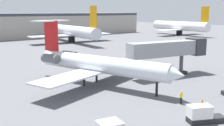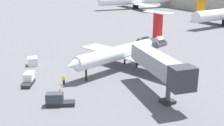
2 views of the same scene
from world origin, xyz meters
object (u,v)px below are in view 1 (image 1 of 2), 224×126
object	(u,v)px
jet_bridge	(172,49)
traffic_cone_near	(202,101)
ground_crew_marshaller	(181,97)
parked_airliner_east_mid	(180,26)
regional_jet	(96,63)
parked_airliner_centre	(72,31)
baggage_tug_lead	(202,115)

from	to	relation	value
jet_bridge	traffic_cone_near	size ratio (longest dim) A/B	29.55
ground_crew_marshaller	parked_airliner_east_mid	bearing A→B (deg)	36.43
regional_jet	parked_airliner_east_mid	distance (m)	100.47
regional_jet	ground_crew_marshaller	bearing A→B (deg)	-79.13
parked_airliner_centre	parked_airliner_east_mid	size ratio (longest dim) A/B	1.15
regional_jet	baggage_tug_lead	bearing A→B (deg)	-91.33
traffic_cone_near	parked_airliner_centre	world-z (taller)	parked_airliner_centre
baggage_tug_lead	parked_airliner_centre	bearing A→B (deg)	68.03
ground_crew_marshaller	baggage_tug_lead	distance (m)	5.97
ground_crew_marshaller	baggage_tug_lead	world-z (taller)	baggage_tug_lead
regional_jet	parked_airliner_centre	distance (m)	62.25
jet_bridge	parked_airliner_east_mid	bearing A→B (deg)	35.37
jet_bridge	ground_crew_marshaller	xyz separation A→B (m)	(-12.04, -10.96, -4.03)
ground_crew_marshaller	traffic_cone_near	size ratio (longest dim) A/B	3.07
regional_jet	ground_crew_marshaller	xyz separation A→B (m)	(2.76, -14.39, -2.64)
jet_bridge	ground_crew_marshaller	distance (m)	16.77
jet_bridge	parked_airliner_east_mid	xyz separation A→B (m)	(73.18, 51.94, -0.40)
traffic_cone_near	parked_airliner_centre	distance (m)	74.93
traffic_cone_near	baggage_tug_lead	bearing A→B (deg)	-148.00
regional_jet	baggage_tug_lead	size ratio (longest dim) A/B	6.51
parked_airliner_east_mid	jet_bridge	bearing A→B (deg)	-144.63
traffic_cone_near	parked_airliner_east_mid	xyz separation A→B (m)	(82.85, 64.44, 4.21)
parked_airliner_east_mid	ground_crew_marshaller	bearing A→B (deg)	-143.57
parked_airliner_east_mid	parked_airliner_centre	bearing A→B (deg)	173.85
jet_bridge	baggage_tug_lead	world-z (taller)	jet_bridge
regional_jet	baggage_tug_lead	xyz separation A→B (m)	(-0.45, -19.43, -2.66)
baggage_tug_lead	parked_airliner_centre	distance (m)	80.13
ground_crew_marshaller	baggage_tug_lead	xyz separation A→B (m)	(-3.21, -5.03, -0.02)
baggage_tug_lead	parked_airliner_centre	world-z (taller)	parked_airliner_centre
baggage_tug_lead	parked_airliner_east_mid	bearing A→B (deg)	37.53
parked_airliner_centre	ground_crew_marshaller	bearing A→B (deg)	-111.12
baggage_tug_lead	parked_airliner_centre	xyz separation A→B (m)	(29.95, 74.24, 3.45)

